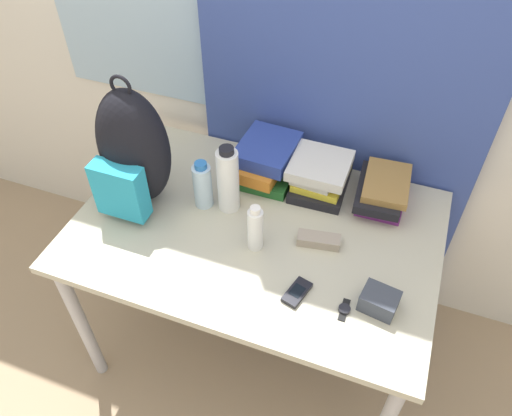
{
  "coord_description": "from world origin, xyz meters",
  "views": [
    {
      "loc": [
        0.43,
        -0.71,
        2.11
      ],
      "look_at": [
        0.0,
        0.44,
        0.88
      ],
      "focal_mm": 35.0,
      "sensor_mm": 36.0,
      "label": 1
    }
  ],
  "objects": [
    {
      "name": "curtain_blue",
      "position": [
        0.16,
        0.91,
        1.25
      ],
      "size": [
        1.11,
        0.04,
        2.5
      ],
      "color": "#384C93",
      "rests_on": "ground_plane"
    },
    {
      "name": "sunglasses_case",
      "position": [
        0.23,
        0.44,
        0.8
      ],
      "size": [
        0.16,
        0.08,
        0.04
      ],
      "color": "gray",
      "rests_on": "desk"
    },
    {
      "name": "backpack",
      "position": [
        -0.46,
        0.43,
        1.0
      ],
      "size": [
        0.27,
        0.27,
        0.52
      ],
      "color": "black",
      "rests_on": "desk"
    },
    {
      "name": "wall_back",
      "position": [
        -0.0,
        0.96,
        1.25
      ],
      "size": [
        6.0,
        0.06,
        2.5
      ],
      "color": "silver",
      "rests_on": "ground_plane"
    },
    {
      "name": "sports_bottle",
      "position": [
        -0.13,
        0.51,
        0.91
      ],
      "size": [
        0.08,
        0.08,
        0.28
      ],
      "color": "white",
      "rests_on": "desk"
    },
    {
      "name": "book_stack_left",
      "position": [
        -0.06,
        0.73,
        0.85
      ],
      "size": [
        0.22,
        0.28,
        0.15
      ],
      "color": "#1E5623",
      "rests_on": "desk"
    },
    {
      "name": "book_stack_right",
      "position": [
        0.4,
        0.73,
        0.83
      ],
      "size": [
        0.2,
        0.28,
        0.11
      ],
      "color": "#6B2370",
      "rests_on": "desk"
    },
    {
      "name": "book_stack_center",
      "position": [
        0.16,
        0.73,
        0.84
      ],
      "size": [
        0.22,
        0.28,
        0.14
      ],
      "color": "black",
      "rests_on": "desk"
    },
    {
      "name": "sunscreen_bottle",
      "position": [
        0.03,
        0.36,
        0.87
      ],
      "size": [
        0.05,
        0.05,
        0.19
      ],
      "color": "white",
      "rests_on": "desk"
    },
    {
      "name": "desk",
      "position": [
        0.0,
        0.44,
        0.69
      ],
      "size": [
        1.31,
        0.88,
        0.78
      ],
      "color": "#B7B299",
      "rests_on": "ground_plane"
    },
    {
      "name": "camera_pouch",
      "position": [
        0.48,
        0.25,
        0.81
      ],
      "size": [
        0.12,
        0.11,
        0.07
      ],
      "color": "#383D47",
      "rests_on": "desk"
    },
    {
      "name": "cell_phone",
      "position": [
        0.22,
        0.21,
        0.79
      ],
      "size": [
        0.08,
        0.12,
        0.02
      ],
      "color": "black",
      "rests_on": "desk"
    },
    {
      "name": "water_bottle",
      "position": [
        -0.23,
        0.49,
        0.87
      ],
      "size": [
        0.07,
        0.07,
        0.2
      ],
      "color": "silver",
      "rests_on": "desk"
    },
    {
      "name": "wristwatch",
      "position": [
        0.38,
        0.21,
        0.78
      ],
      "size": [
        0.04,
        0.08,
        0.01
      ],
      "color": "black",
      "rests_on": "desk"
    }
  ]
}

